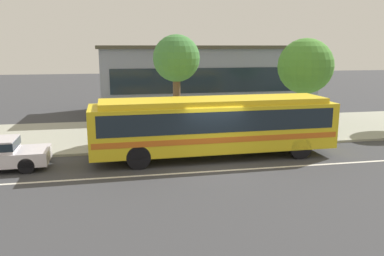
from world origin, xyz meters
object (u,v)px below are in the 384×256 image
pedestrian_walking_along_curb (105,125)px  street_tree_mid_block (305,67)px  transit_bus (214,123)px  pedestrian_standing_by_tree (242,123)px  pedestrian_waiting_near_sign (110,123)px  bus_stop_sign (303,111)px  street_tree_near_stop (176,60)px

pedestrian_walking_along_curb → street_tree_mid_block: bearing=6.9°
transit_bus → pedestrian_standing_by_tree: 3.21m
transit_bus → pedestrian_waiting_near_sign: size_ratio=6.40×
bus_stop_sign → pedestrian_waiting_near_sign: bearing=171.1°
bus_stop_sign → street_tree_mid_block: bearing=62.7°
pedestrian_walking_along_curb → pedestrian_standing_by_tree: (6.99, -0.69, -0.03)m
pedestrian_walking_along_curb → bus_stop_sign: bus_stop_sign is taller
pedestrian_walking_along_curb → street_tree_mid_block: street_tree_mid_block is taller
street_tree_near_stop → street_tree_mid_block: bearing=4.4°
transit_bus → pedestrian_walking_along_curb: size_ratio=6.60×
pedestrian_walking_along_curb → bus_stop_sign: (10.09, -1.23, 0.57)m
pedestrian_waiting_near_sign → street_tree_near_stop: street_tree_near_stop is taller
transit_bus → pedestrian_walking_along_curb: (-4.89, 3.07, -0.48)m
bus_stop_sign → street_tree_mid_block: 3.65m
pedestrian_waiting_near_sign → pedestrian_walking_along_curb: bearing=-127.7°
street_tree_near_stop → pedestrian_standing_by_tree: bearing=-24.8°
pedestrian_standing_by_tree → bus_stop_sign: (3.09, -0.54, 0.60)m
pedestrian_standing_by_tree → pedestrian_waiting_near_sign: bearing=171.6°
street_tree_near_stop → street_tree_mid_block: (7.65, 0.59, -0.45)m
transit_bus → pedestrian_walking_along_curb: transit_bus is taller
transit_bus → pedestrian_waiting_near_sign: transit_bus is taller
pedestrian_walking_along_curb → street_tree_near_stop: 5.00m
pedestrian_walking_along_curb → street_tree_mid_block: 11.84m
pedestrian_standing_by_tree → street_tree_near_stop: size_ratio=0.30×
pedestrian_standing_by_tree → street_tree_mid_block: (4.44, 2.07, 2.75)m
pedestrian_standing_by_tree → street_tree_near_stop: 4.76m
bus_stop_sign → street_tree_mid_block: size_ratio=0.45×
transit_bus → street_tree_mid_block: size_ratio=2.06×
pedestrian_standing_by_tree → street_tree_near_stop: (-3.20, 1.48, 3.20)m
pedestrian_standing_by_tree → bus_stop_sign: bus_stop_sign is taller
pedestrian_standing_by_tree → bus_stop_sign: 3.20m
street_tree_mid_block → street_tree_near_stop: bearing=-175.6°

